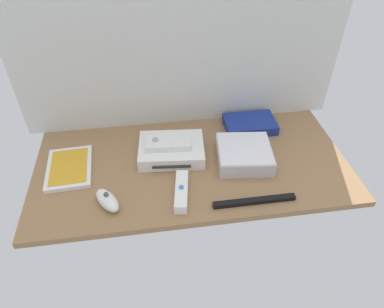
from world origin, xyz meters
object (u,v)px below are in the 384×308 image
(remote_classic_pad, at_px, (168,142))
(sensor_bar, at_px, (254,201))
(network_router, at_px, (250,124))
(remote_wand, at_px, (181,191))
(game_console, at_px, (171,150))
(game_case, at_px, (69,168))
(remote_nunchuk, at_px, (107,200))
(mini_computer, at_px, (244,154))

(remote_classic_pad, height_order, sensor_bar, remote_classic_pad)
(network_router, bearing_deg, remote_wand, -133.88)
(game_console, distance_m, game_case, 0.33)
(sensor_bar, bearing_deg, remote_wand, 163.43)
(remote_nunchuk, bearing_deg, remote_classic_pad, 13.92)
(remote_wand, relative_size, sensor_bar, 0.63)
(mini_computer, distance_m, remote_wand, 0.25)
(remote_nunchuk, height_order, sensor_bar, remote_nunchuk)
(game_case, relative_size, remote_wand, 1.30)
(game_console, xyz_separation_m, sensor_bar, (0.21, -0.24, -0.01))
(network_router, distance_m, remote_classic_pad, 0.33)
(game_case, bearing_deg, remote_wand, -28.17)
(network_router, bearing_deg, sensor_bar, -102.97)
(remote_wand, bearing_deg, game_case, 163.92)
(game_case, relative_size, sensor_bar, 0.82)
(remote_wand, relative_size, remote_classic_pad, 1.01)
(game_console, xyz_separation_m, remote_nunchuk, (-0.20, -0.19, -0.00))
(remote_nunchuk, bearing_deg, game_case, 95.07)
(remote_classic_pad, relative_size, sensor_bar, 0.62)
(network_router, height_order, remote_wand, same)
(mini_computer, relative_size, game_case, 0.96)
(game_console, relative_size, game_case, 1.14)
(remote_wand, bearing_deg, network_router, 54.89)
(sensor_bar, bearing_deg, mini_computer, 84.83)
(mini_computer, distance_m, network_router, 0.18)
(mini_computer, bearing_deg, network_router, 68.41)
(network_router, height_order, sensor_bar, network_router)
(game_console, height_order, remote_wand, game_console)
(mini_computer, xyz_separation_m, remote_classic_pad, (-0.24, 0.06, 0.03))
(remote_nunchuk, relative_size, remote_classic_pad, 0.72)
(mini_computer, xyz_separation_m, network_router, (0.07, 0.17, -0.01))
(game_case, relative_size, remote_nunchuk, 1.82)
(network_router, height_order, remote_classic_pad, remote_classic_pad)
(game_case, xyz_separation_m, remote_wand, (0.34, -0.16, 0.01))
(mini_computer, height_order, sensor_bar, mini_computer)
(game_case, relative_size, network_router, 1.09)
(game_case, bearing_deg, game_console, 1.31)
(game_case, height_order, remote_nunchuk, remote_nunchuk)
(remote_nunchuk, relative_size, sensor_bar, 0.45)
(mini_computer, distance_m, game_case, 0.56)
(remote_classic_pad, bearing_deg, mini_computer, -10.33)
(game_case, distance_m, sensor_bar, 0.58)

